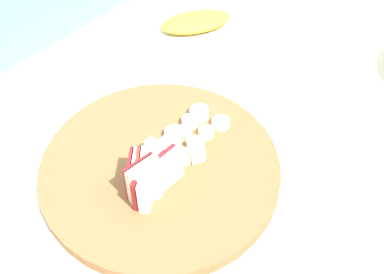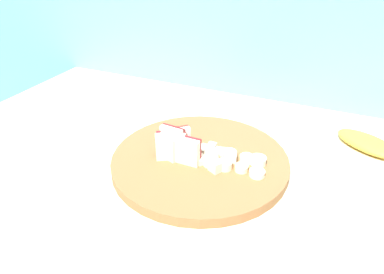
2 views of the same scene
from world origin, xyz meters
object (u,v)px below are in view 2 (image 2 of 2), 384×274
(cutting_board, at_px, (200,161))
(apple_dice_pile, at_px, (217,156))
(banana_peel, at_px, (368,143))
(apple_wedge_fan, at_px, (176,144))
(banana_slice_rows, at_px, (229,160))

(cutting_board, distance_m, apple_dice_pile, 0.04)
(cutting_board, height_order, banana_peel, banana_peel)
(apple_wedge_fan, relative_size, banana_slice_rows, 0.61)
(banana_slice_rows, bearing_deg, banana_peel, 38.72)
(cutting_board, xyz_separation_m, apple_wedge_fan, (-0.04, -0.02, 0.04))
(cutting_board, distance_m, apple_wedge_fan, 0.06)
(banana_slice_rows, bearing_deg, apple_wedge_fan, -168.55)
(banana_peel, bearing_deg, apple_wedge_fan, -147.89)
(cutting_board, relative_size, apple_wedge_fan, 3.87)
(cutting_board, relative_size, banana_peel, 2.50)
(cutting_board, relative_size, apple_dice_pile, 4.10)
(apple_wedge_fan, distance_m, apple_dice_pile, 0.08)
(banana_peel, bearing_deg, banana_slice_rows, -141.28)
(cutting_board, height_order, banana_slice_rows, banana_slice_rows)
(cutting_board, bearing_deg, banana_slice_rows, 2.80)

